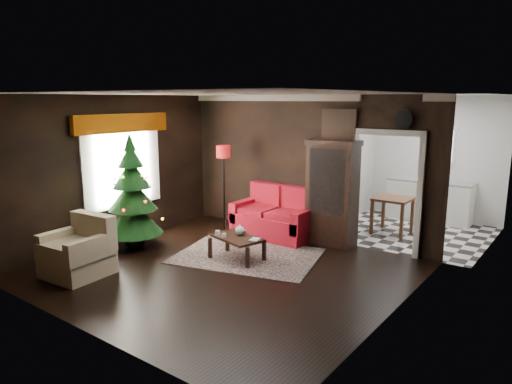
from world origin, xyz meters
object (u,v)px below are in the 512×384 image
Objects in this scene: floor_lamp at (224,191)px; wall_clock at (404,120)px; teapot at (240,230)px; armchair at (76,247)px; christmas_tree at (132,192)px; coffee_table at (237,248)px; curio_cabinet at (332,196)px; loveseat at (274,212)px; kitchen_table at (392,215)px.

floor_lamp is 3.88m from wall_clock.
armchair is at bearing -125.67° from teapot.
coffee_table is at bearing 15.99° from christmas_tree.
floor_lamp is 5.95× the size of wall_clock.
christmas_tree is at bearing -106.90° from floor_lamp.
curio_cabinet reaches higher than coffee_table.
curio_cabinet is at bearing -171.47° from wall_clock.
curio_cabinet is at bearing 10.83° from loveseat.
curio_cabinet is (1.15, 0.22, 0.45)m from loveseat.
curio_cabinet is 1.88m from wall_clock.
kitchen_table is (1.80, 1.65, -0.12)m from loveseat.
wall_clock is (2.35, 0.40, 1.88)m from loveseat.
armchair is at bearing -92.23° from floor_lamp.
teapot is 3.35m from wall_clock.
teapot is (1.41, -1.23, -0.33)m from floor_lamp.
kitchen_table is (3.54, 3.73, -0.67)m from christmas_tree.
curio_cabinet is 3.70m from christmas_tree.
loveseat reaches higher than teapot.
curio_cabinet is at bearing 62.74° from coffee_table.
loveseat is 0.89× the size of curio_cabinet.
floor_lamp is 10.29× the size of teapot.
christmas_tree is 1.65m from armchair.
kitchen_table is (-0.55, 1.25, -2.00)m from wall_clock.
christmas_tree is at bearing -164.01° from coffee_table.
kitchen_table reaches higher than coffee_table.
christmas_tree is 10.96× the size of teapot.
floor_lamp is (-1.16, -0.18, 0.33)m from loveseat.
floor_lamp is 2.00m from christmas_tree.
teapot is (0.24, -1.41, 0.00)m from loveseat.
wall_clock is (1.20, 0.18, 1.43)m from curio_cabinet.
armchair reaches higher than kitchen_table.
wall_clock is (4.09, 2.48, 1.33)m from christmas_tree.
loveseat is 0.84× the size of christmas_tree.
loveseat is 2.77m from christmas_tree.
wall_clock is at bearing 40.69° from teapot.
kitchen_table is (2.96, 1.83, -0.46)m from floor_lamp.
loveseat is 1.91× the size of coffee_table.
floor_lamp is (-2.31, -0.40, -0.12)m from curio_cabinet.
wall_clock is 0.43× the size of kitchen_table.
armchair is 5.71m from wall_clock.
kitchen_table is at bearing 65.56° from curio_cabinet.
christmas_tree reaches higher than teapot.
coffee_table is (0.26, -1.51, -0.29)m from loveseat.
coffee_table is at bearing -117.26° from curio_cabinet.
teapot is at bearing -119.04° from curio_cabinet.
armchair is 1.25× the size of kitchen_table.
christmas_tree is 4.97m from wall_clock.
curio_cabinet is 5.94× the size of wall_clock.
loveseat is 5.31× the size of wall_clock.
coffee_table is 4.81× the size of teapot.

